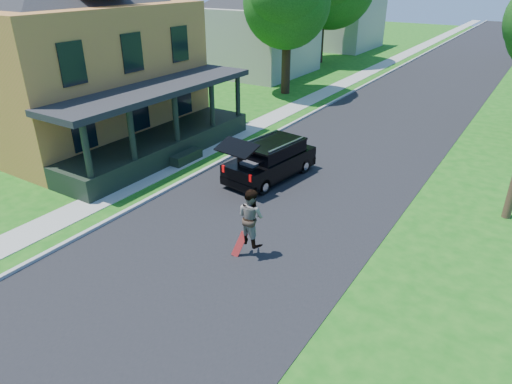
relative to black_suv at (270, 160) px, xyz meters
The scene contains 12 objects.
ground 6.70m from the black_suv, 77.85° to the right, with size 140.00×140.00×0.00m, color #145811.
street 13.59m from the black_suv, 84.08° to the left, with size 8.00×120.00×0.02m, color black.
curb 13.78m from the black_suv, 101.11° to the left, with size 0.15×120.00×0.12m, color #9B9C97.
sidewalk 14.16m from the black_suv, 107.28° to the left, with size 1.30×120.00×0.03m, color #9FA097.
front_walk 8.15m from the black_suv, behind, with size 6.50×1.20×0.03m, color #9FA097.
main_house 12.14m from the black_suv, behind, with size 15.56×15.56×10.10m.
neighbor_house_mid 21.55m from the black_suv, 124.66° to the left, with size 12.78×12.78×8.30m.
neighbor_house_far 35.78m from the black_suv, 109.86° to the left, with size 12.78×12.78×8.30m.
black_suv is the anchor object (origin of this frame).
skateboarder 5.56m from the black_suv, 64.57° to the right, with size 0.95×0.81×1.71m.
skateboard 5.67m from the black_suv, 67.81° to the right, with size 0.42×0.31×0.82m.
tree_left_mid 15.13m from the black_suv, 117.06° to the left, with size 6.38×6.61×8.66m.
Camera 1 is at (7.21, -7.89, 7.54)m, focal length 32.00 mm.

